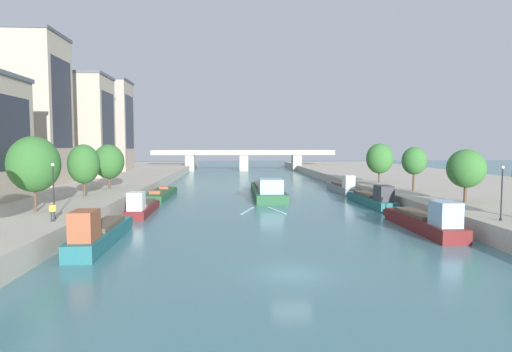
# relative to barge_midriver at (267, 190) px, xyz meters

# --- Properties ---
(ground_plane) EXTENTS (400.00, 400.00, 0.00)m
(ground_plane) POSITION_rel_barge_midriver_xyz_m (-1.85, -40.86, -1.02)
(ground_plane) COLOR teal
(quay_left) EXTENTS (36.00, 170.00, 1.81)m
(quay_left) POSITION_rel_barge_midriver_xyz_m (-36.92, 14.14, -0.12)
(quay_left) COLOR #B7AD9E
(quay_left) RESTS_ON ground
(quay_right) EXTENTS (36.00, 170.00, 1.81)m
(quay_right) POSITION_rel_barge_midriver_xyz_m (33.21, 14.14, -0.12)
(quay_right) COLOR #B7AD9E
(quay_right) RESTS_ON ground
(barge_midriver) EXTENTS (4.72, 23.11, 3.35)m
(barge_midriver) POSITION_rel_barge_midriver_xyz_m (0.00, 0.00, 0.00)
(barge_midriver) COLOR #235633
(barge_midriver) RESTS_ON ground
(wake_behind_barge) EXTENTS (5.60, 5.90, 0.03)m
(wake_behind_barge) POSITION_rel_barge_midriver_xyz_m (-1.88, -14.49, -1.00)
(wake_behind_barge) COLOR silver
(wake_behind_barge) RESTS_ON ground
(moored_boat_left_near) EXTENTS (2.48, 13.49, 3.46)m
(moored_boat_left_near) POSITION_rel_barge_midriver_xyz_m (-16.45, -32.29, 0.01)
(moored_boat_left_near) COLOR #23666B
(moored_boat_left_near) RESTS_ON ground
(moored_boat_left_second) EXTENTS (2.46, 11.52, 2.98)m
(moored_boat_left_second) POSITION_rel_barge_midriver_xyz_m (-16.41, -16.36, -0.16)
(moored_boat_left_second) COLOR maroon
(moored_boat_left_second) RESTS_ON ground
(moored_boat_left_end) EXTENTS (3.33, 15.39, 2.14)m
(moored_boat_left_end) POSITION_rel_barge_midriver_xyz_m (-16.86, -0.18, -0.47)
(moored_boat_left_end) COLOR #235633
(moored_boat_left_end) RESTS_ON ground
(moored_boat_right_far) EXTENTS (2.61, 13.96, 3.38)m
(moored_boat_right_far) POSITION_rel_barge_midriver_xyz_m (12.64, -28.22, -0.02)
(moored_boat_right_far) COLOR maroon
(moored_boat_right_far) RESTS_ON ground
(moored_boat_right_gap_after) EXTENTS (2.65, 14.59, 3.16)m
(moored_boat_right_gap_after) POSITION_rel_barge_midriver_xyz_m (13.29, -11.21, -0.07)
(moored_boat_right_gap_after) COLOR #23666B
(moored_boat_right_gap_after) RESTS_ON ground
(moored_boat_right_upstream) EXTENTS (2.34, 12.65, 3.27)m
(moored_boat_right_upstream) POSITION_rel_barge_midriver_xyz_m (13.43, 4.70, -0.05)
(moored_boat_right_upstream) COLOR gray
(moored_boat_right_upstream) RESTS_ON ground
(tree_left_second) EXTENTS (4.80, 4.80, 7.24)m
(tree_left_second) POSITION_rel_barge_midriver_xyz_m (-24.53, -25.62, 5.36)
(tree_left_second) COLOR brown
(tree_left_second) RESTS_ON quay_left
(tree_left_end_of_row) EXTENTS (3.88, 3.88, 6.51)m
(tree_left_end_of_row) POSITION_rel_barge_midriver_xyz_m (-24.13, -13.24, 4.83)
(tree_left_end_of_row) COLOR brown
(tree_left_end_of_row) RESTS_ON quay_left
(tree_left_distant) EXTENTS (4.43, 4.43, 6.52)m
(tree_left_distant) POSITION_rel_barge_midriver_xyz_m (-23.68, -4.03, 4.79)
(tree_left_distant) COLOR brown
(tree_left_distant) RESTS_ON quay_left
(tree_right_by_lamp) EXTENTS (4.12, 4.12, 5.95)m
(tree_right_by_lamp) POSITION_rel_barge_midriver_xyz_m (20.37, -21.55, 4.58)
(tree_right_by_lamp) COLOR brown
(tree_right_by_lamp) RESTS_ON quay_right
(tree_right_far) EXTENTS (3.41, 3.41, 6.16)m
(tree_right_far) POSITION_rel_barge_midriver_xyz_m (19.95, -9.05, 4.98)
(tree_right_far) COLOR brown
(tree_right_far) RESTS_ON quay_right
(tree_right_end_of_row) EXTENTS (4.52, 4.52, 6.71)m
(tree_right_end_of_row) POSITION_rel_barge_midriver_xyz_m (19.66, 4.08, 4.91)
(tree_right_end_of_row) COLOR brown
(tree_right_end_of_row) RESTS_ON quay_right
(lamppost_left_bank) EXTENTS (0.28, 0.28, 4.85)m
(lamppost_left_bank) POSITION_rel_barge_midriver_xyz_m (-21.06, -29.82, 3.44)
(lamppost_left_bank) COLOR black
(lamppost_left_bank) RESTS_ON quay_left
(lamppost_right_bank) EXTENTS (0.28, 0.28, 4.66)m
(lamppost_right_bank) POSITION_rel_barge_midriver_xyz_m (17.08, -32.85, 3.34)
(lamppost_right_bank) COLOR black
(lamppost_right_bank) RESTS_ON quay_right
(building_left_tall) EXTENTS (10.82, 10.08, 24.37)m
(building_left_tall) POSITION_rel_barge_midriver_xyz_m (-38.39, 3.87, 12.99)
(building_left_tall) COLOR #B2A38E
(building_left_tall) RESTS_ON quay_left
(building_left_corner) EXTENTS (15.29, 10.74, 20.74)m
(building_left_corner) POSITION_rel_barge_midriver_xyz_m (-38.39, 21.87, 11.17)
(building_left_corner) COLOR #B2A38E
(building_left_corner) RESTS_ON quay_left
(building_left_middle) EXTENTS (14.11, 10.51, 22.75)m
(building_left_middle) POSITION_rel_barge_midriver_xyz_m (-38.39, 42.62, 12.18)
(building_left_middle) COLOR #A89989
(building_left_middle) RESTS_ON quay_left
(bridge_far) EXTENTS (58.13, 4.40, 6.67)m
(bridge_far) POSITION_rel_barge_midriver_xyz_m (-1.85, 68.22, 3.20)
(bridge_far) COLOR #ADA899
(bridge_far) RESTS_ON ground
(person_on_quay) EXTENTS (0.46, 0.35, 1.62)m
(person_on_quay) POSITION_rel_barge_midriver_xyz_m (-20.65, -31.14, 1.71)
(person_on_quay) COLOR #2D2D38
(person_on_quay) RESTS_ON quay_left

